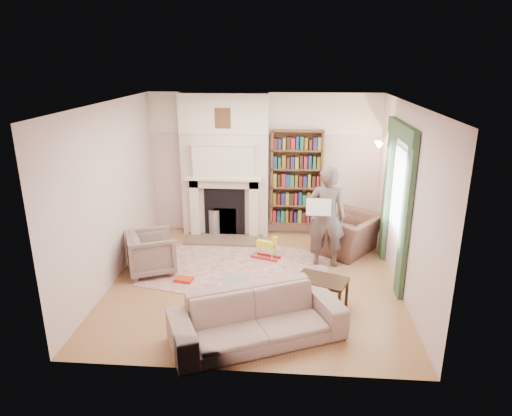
# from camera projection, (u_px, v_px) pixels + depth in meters

# --- Properties ---
(floor) EXTENTS (4.50, 4.50, 0.00)m
(floor) POSITION_uv_depth(u_px,v_px,m) (255.00, 280.00, 7.37)
(floor) COLOR olive
(floor) RESTS_ON ground
(ceiling) EXTENTS (4.50, 4.50, 0.00)m
(ceiling) POSITION_uv_depth(u_px,v_px,m) (255.00, 104.00, 6.49)
(ceiling) COLOR white
(ceiling) RESTS_ON wall_back
(wall_back) EXTENTS (4.50, 0.00, 4.50)m
(wall_back) POSITION_uv_depth(u_px,v_px,m) (264.00, 165.00, 9.06)
(wall_back) COLOR beige
(wall_back) RESTS_ON floor
(wall_front) EXTENTS (4.50, 0.00, 4.50)m
(wall_front) POSITION_uv_depth(u_px,v_px,m) (237.00, 260.00, 4.80)
(wall_front) COLOR beige
(wall_front) RESTS_ON floor
(wall_left) EXTENTS (0.00, 4.50, 4.50)m
(wall_left) POSITION_uv_depth(u_px,v_px,m) (111.00, 194.00, 7.09)
(wall_left) COLOR beige
(wall_left) RESTS_ON floor
(wall_right) EXTENTS (0.00, 4.50, 4.50)m
(wall_right) POSITION_uv_depth(u_px,v_px,m) (406.00, 201.00, 6.76)
(wall_right) COLOR beige
(wall_right) RESTS_ON floor
(fireplace) EXTENTS (1.70, 0.58, 2.80)m
(fireplace) POSITION_uv_depth(u_px,v_px,m) (225.00, 167.00, 8.93)
(fireplace) COLOR beige
(fireplace) RESTS_ON floor
(bookcase) EXTENTS (1.00, 0.24, 1.85)m
(bookcase) POSITION_uv_depth(u_px,v_px,m) (296.00, 178.00, 8.95)
(bookcase) COLOR brown
(bookcase) RESTS_ON floor
(window) EXTENTS (0.02, 0.90, 1.30)m
(window) POSITION_uv_depth(u_px,v_px,m) (399.00, 190.00, 7.12)
(window) COLOR silver
(window) RESTS_ON wall_right
(curtain_left) EXTENTS (0.07, 0.32, 2.40)m
(curtain_left) POSITION_uv_depth(u_px,v_px,m) (406.00, 220.00, 6.54)
(curtain_left) COLOR #2D462D
(curtain_left) RESTS_ON floor
(curtain_right) EXTENTS (0.07, 0.32, 2.40)m
(curtain_right) POSITION_uv_depth(u_px,v_px,m) (387.00, 193.00, 7.87)
(curtain_right) COLOR #2D462D
(curtain_right) RESTS_ON floor
(pelmet) EXTENTS (0.09, 1.70, 0.24)m
(pelmet) POSITION_uv_depth(u_px,v_px,m) (402.00, 131.00, 6.83)
(pelmet) COLOR #2D462D
(pelmet) RESTS_ON wall_right
(wall_sconce) EXTENTS (0.20, 0.24, 0.24)m
(wall_sconce) POSITION_uv_depth(u_px,v_px,m) (376.00, 148.00, 8.04)
(wall_sconce) COLOR gold
(wall_sconce) RESTS_ON wall_right
(rug) EXTENTS (3.27, 2.77, 0.01)m
(rug) POSITION_uv_depth(u_px,v_px,m) (240.00, 268.00, 7.78)
(rug) COLOR beige
(rug) RESTS_ON floor
(armchair_reading) EXTENTS (1.40, 1.42, 0.70)m
(armchair_reading) POSITION_uv_depth(u_px,v_px,m) (348.00, 234.00, 8.36)
(armchair_reading) COLOR #4E3129
(armchair_reading) RESTS_ON floor
(armchair_left) EXTENTS (0.99, 0.98, 0.69)m
(armchair_left) POSITION_uv_depth(u_px,v_px,m) (151.00, 253.00, 7.56)
(armchair_left) COLOR gray
(armchair_left) RESTS_ON floor
(sofa) EXTENTS (2.32, 1.66, 0.63)m
(sofa) POSITION_uv_depth(u_px,v_px,m) (257.00, 318.00, 5.72)
(sofa) COLOR #B3A394
(sofa) RESTS_ON floor
(man_reading) EXTENTS (0.66, 0.45, 1.76)m
(man_reading) POSITION_uv_depth(u_px,v_px,m) (326.00, 217.00, 7.66)
(man_reading) COLOR #544643
(man_reading) RESTS_ON floor
(newspaper) EXTENTS (0.41, 0.13, 0.27)m
(newspaper) POSITION_uv_depth(u_px,v_px,m) (319.00, 207.00, 7.40)
(newspaper) COLOR silver
(newspaper) RESTS_ON man_reading
(coffee_table) EXTENTS (0.82, 0.68, 0.45)m
(coffee_table) POSITION_uv_depth(u_px,v_px,m) (321.00, 293.00, 6.51)
(coffee_table) COLOR #322011
(coffee_table) RESTS_ON floor
(paraffin_heater) EXTENTS (0.25, 0.25, 0.55)m
(paraffin_heater) POSITION_uv_depth(u_px,v_px,m) (215.00, 222.00, 9.15)
(paraffin_heater) COLOR #A6A8AD
(paraffin_heater) RESTS_ON floor
(rocking_horse) EXTENTS (0.55, 0.37, 0.45)m
(rocking_horse) POSITION_uv_depth(u_px,v_px,m) (266.00, 247.00, 8.09)
(rocking_horse) COLOR yellow
(rocking_horse) RESTS_ON rug
(board_game) EXTENTS (0.39, 0.39, 0.03)m
(board_game) POSITION_uv_depth(u_px,v_px,m) (237.00, 280.00, 7.30)
(board_game) COLOR gold
(board_game) RESTS_ON rug
(game_box_lid) EXTENTS (0.30, 0.23, 0.05)m
(game_box_lid) POSITION_uv_depth(u_px,v_px,m) (184.00, 279.00, 7.31)
(game_box_lid) COLOR red
(game_box_lid) RESTS_ON rug
(comic_annuals) EXTENTS (0.94, 0.82, 0.02)m
(comic_annuals) POSITION_uv_depth(u_px,v_px,m) (271.00, 289.00, 7.05)
(comic_annuals) COLOR red
(comic_annuals) RESTS_ON rug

